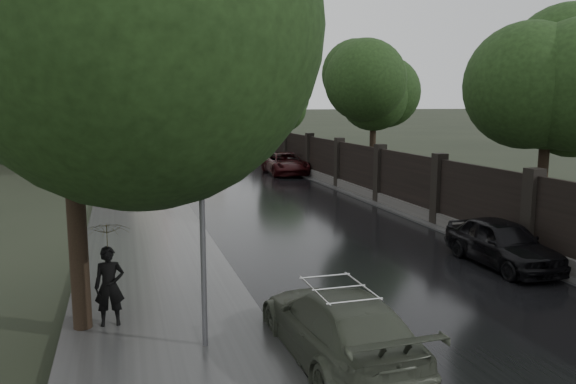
{
  "coord_description": "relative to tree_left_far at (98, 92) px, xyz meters",
  "views": [
    {
      "loc": [
        -6.72,
        -8.25,
        4.54
      ],
      "look_at": [
        -1.25,
        10.12,
        1.5
      ],
      "focal_mm": 35.0,
      "sensor_mm": 36.0,
      "label": 1
    }
  ],
  "objects": [
    {
      "name": "ground",
      "position": [
        8.0,
        -30.0,
        -5.24
      ],
      "size": [
        800.0,
        800.0,
        0.0
      ],
      "primitive_type": "plane",
      "color": "black",
      "rests_on": "ground"
    },
    {
      "name": "road",
      "position": [
        8.0,
        160.0,
        -5.23
      ],
      "size": [
        8.0,
        420.0,
        0.02
      ],
      "primitive_type": "cube",
      "color": "black",
      "rests_on": "ground"
    },
    {
      "name": "sidewalk_left",
      "position": [
        2.0,
        160.0,
        -5.16
      ],
      "size": [
        4.0,
        420.0,
        0.16
      ],
      "primitive_type": "cube",
      "color": "#2D2D2D",
      "rests_on": "ground"
    },
    {
      "name": "verge_right",
      "position": [
        13.5,
        160.0,
        -5.2
      ],
      "size": [
        3.0,
        420.0,
        0.08
      ],
      "primitive_type": "cube",
      "color": "#2D2D2D",
      "rests_on": "ground"
    },
    {
      "name": "fence_right",
      "position": [
        12.6,
        2.01,
        -4.23
      ],
      "size": [
        0.45,
        75.72,
        2.7
      ],
      "color": "#383533",
      "rests_on": "ground"
    },
    {
      "name": "tree_left_far",
      "position": [
        0.0,
        0.0,
        0.0
      ],
      "size": [
        4.25,
        4.25,
        7.39
      ],
      "color": "black",
      "rests_on": "ground"
    },
    {
      "name": "tree_right_a",
      "position": [
        15.5,
        -22.0,
        -0.29
      ],
      "size": [
        4.08,
        4.08,
        7.01
      ],
      "color": "black",
      "rests_on": "ground"
    },
    {
      "name": "tree_right_b",
      "position": [
        15.5,
        -8.0,
        -0.29
      ],
      "size": [
        4.08,
        4.08,
        7.01
      ],
      "color": "black",
      "rests_on": "ground"
    },
    {
      "name": "tree_right_c",
      "position": [
        15.5,
        10.0,
        -0.29
      ],
      "size": [
        4.08,
        4.08,
        7.01
      ],
      "color": "black",
      "rests_on": "ground"
    },
    {
      "name": "lamp_post",
      "position": [
        2.6,
        -28.5,
        -2.57
      ],
      "size": [
        0.25,
        0.12,
        5.11
      ],
      "color": "#59595E",
      "rests_on": "ground"
    },
    {
      "name": "traffic_light",
      "position": [
        3.7,
        -5.01,
        -2.84
      ],
      "size": [
        0.16,
        0.32,
        4.0
      ],
      "color": "#59595E",
      "rests_on": "ground"
    },
    {
      "name": "stalinist_tower",
      "position": [
        8.0,
        270.0,
        33.14
      ],
      "size": [
        92.0,
        30.0,
        159.0
      ],
      "color": "tan",
      "rests_on": "ground"
    },
    {
      "name": "volga_sedan",
      "position": [
        4.82,
        -29.48,
        -4.59
      ],
      "size": [
        1.96,
        4.53,
        1.3
      ],
      "primitive_type": "imported",
      "rotation": [
        0.0,
        0.0,
        3.17
      ],
      "color": "#3E4436",
      "rests_on": "ground"
    },
    {
      "name": "car_right_near",
      "position": [
        11.4,
        -25.32,
        -4.57
      ],
      "size": [
        1.66,
        3.98,
        1.35
      ],
      "primitive_type": "imported",
      "rotation": [
        0.0,
        0.0,
        -0.02
      ],
      "color": "black",
      "rests_on": "ground"
    },
    {
      "name": "car_right_far",
      "position": [
        11.4,
        -3.73,
        -4.54
      ],
      "size": [
        2.51,
        5.12,
        1.4
      ],
      "primitive_type": "imported",
      "rotation": [
        0.0,
        0.0,
        -0.04
      ],
      "color": "black",
      "rests_on": "ground"
    },
    {
      "name": "pedestrian_umbrella",
      "position": [
        0.94,
        -27.01,
        -3.42
      ],
      "size": [
        0.97,
        0.99,
        2.5
      ],
      "rotation": [
        0.0,
        0.0,
        -0.05
      ],
      "color": "black",
      "rests_on": "sidewalk_left"
    }
  ]
}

